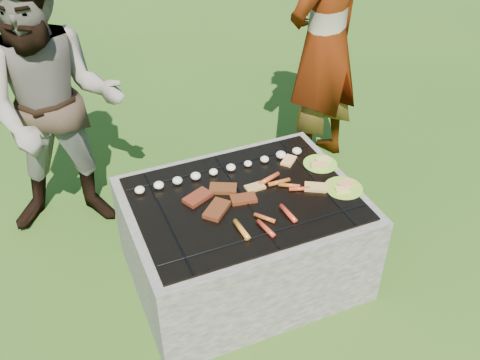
{
  "coord_description": "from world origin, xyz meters",
  "views": [
    {
      "loc": [
        -0.94,
        -2.13,
        2.48
      ],
      "look_at": [
        0.0,
        0.05,
        0.7
      ],
      "focal_mm": 40.0,
      "sensor_mm": 36.0,
      "label": 1
    }
  ],
  "objects_px": {
    "plate_near": "(343,188)",
    "cook": "(325,44)",
    "fire_pit": "(243,241)",
    "bystander": "(55,109)",
    "plate_far": "(320,164)"
  },
  "relations": [
    {
      "from": "plate_far",
      "to": "plate_near",
      "type": "xyz_separation_m",
      "value": [
        0.0,
        -0.26,
        -0.0
      ]
    },
    {
      "from": "plate_near",
      "to": "fire_pit",
      "type": "bearing_deg",
      "value": 165.59
    },
    {
      "from": "cook",
      "to": "fire_pit",
      "type": "bearing_deg",
      "value": 20.68
    },
    {
      "from": "cook",
      "to": "bystander",
      "type": "height_order",
      "value": "cook"
    },
    {
      "from": "fire_pit",
      "to": "plate_far",
      "type": "bearing_deg",
      "value": 11.84
    },
    {
      "from": "fire_pit",
      "to": "plate_far",
      "type": "distance_m",
      "value": 0.66
    },
    {
      "from": "plate_near",
      "to": "cook",
      "type": "height_order",
      "value": "cook"
    },
    {
      "from": "plate_near",
      "to": "cook",
      "type": "distance_m",
      "value": 1.26
    },
    {
      "from": "fire_pit",
      "to": "plate_near",
      "type": "distance_m",
      "value": 0.67
    },
    {
      "from": "fire_pit",
      "to": "bystander",
      "type": "xyz_separation_m",
      "value": [
        -0.84,
        0.93,
        0.6
      ]
    },
    {
      "from": "fire_pit",
      "to": "plate_near",
      "type": "height_order",
      "value": "plate_near"
    },
    {
      "from": "cook",
      "to": "bystander",
      "type": "relative_size",
      "value": 1.11
    },
    {
      "from": "plate_near",
      "to": "plate_far",
      "type": "bearing_deg",
      "value": 90.27
    },
    {
      "from": "cook",
      "to": "bystander",
      "type": "bearing_deg",
      "value": -20.96
    },
    {
      "from": "plate_near",
      "to": "bystander",
      "type": "xyz_separation_m",
      "value": [
        -1.4,
        1.08,
        0.27
      ]
    }
  ]
}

